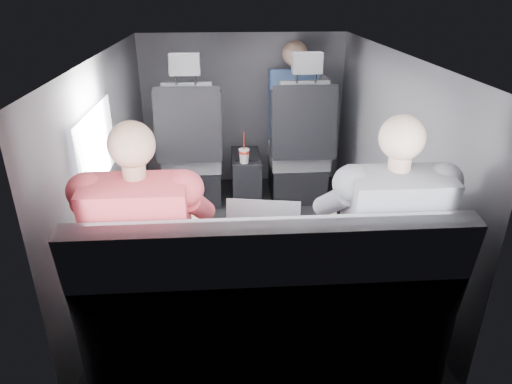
{
  "coord_description": "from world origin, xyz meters",
  "views": [
    {
      "loc": [
        -0.17,
        -2.76,
        1.73
      ],
      "look_at": [
        0.02,
        -0.05,
        0.48
      ],
      "focal_mm": 32.0,
      "sensor_mm": 36.0,
      "label": 1
    }
  ],
  "objects": [
    {
      "name": "front_seat_right",
      "position": [
        0.45,
        0.84,
        0.4
      ],
      "size": [
        0.52,
        0.58,
        1.26
      ],
      "color": "black",
      "rests_on": "floor"
    },
    {
      "name": "passenger_rear_left",
      "position": [
        -0.53,
        -0.97,
        0.64
      ],
      "size": [
        0.52,
        0.64,
        1.26
      ],
      "color": "#37373D",
      "rests_on": "rear_bench"
    },
    {
      "name": "floor",
      "position": [
        0.0,
        0.0,
        0.0
      ],
      "size": [
        2.6,
        2.6,
        0.0
      ],
      "primitive_type": "plane",
      "color": "black",
      "rests_on": "ground"
    },
    {
      "name": "rear_bench",
      "position": [
        0.0,
        -1.06,
        0.31
      ],
      "size": [
        1.6,
        0.57,
        0.92
      ],
      "color": "slate",
      "rests_on": "floor"
    },
    {
      "name": "laptop_black",
      "position": [
        0.53,
        -0.77,
        0.64
      ],
      "size": [
        0.41,
        0.41,
        0.25
      ],
      "color": "black",
      "rests_on": "passenger_rear_right"
    },
    {
      "name": "passenger_front_right",
      "position": [
        0.42,
        1.1,
        0.76
      ],
      "size": [
        0.42,
        0.42,
        0.88
      ],
      "color": "navy",
      "rests_on": "front_seat_right"
    },
    {
      "name": "ceiling",
      "position": [
        0.0,
        0.0,
        1.35
      ],
      "size": [
        2.6,
        2.6,
        0.0
      ],
      "primitive_type": "plane",
      "rotation": [
        3.14,
        0.0,
        0.0
      ],
      "color": "#B2B2AD",
      "rests_on": "panel_back"
    },
    {
      "name": "laptop_white",
      "position": [
        -0.59,
        -0.84,
        0.63
      ],
      "size": [
        0.39,
        0.43,
        0.24
      ],
      "color": "silver",
      "rests_on": "passenger_rear_left"
    },
    {
      "name": "panel_right",
      "position": [
        0.9,
        0.0,
        0.68
      ],
      "size": [
        0.02,
        2.6,
        1.35
      ],
      "primitive_type": "cube",
      "color": "#56565B",
      "rests_on": "floor"
    },
    {
      "name": "panel_back",
      "position": [
        0.0,
        -1.3,
        0.68
      ],
      "size": [
        1.8,
        0.02,
        1.35
      ],
      "primitive_type": "cube",
      "color": "#56565B",
      "rests_on": "floor"
    },
    {
      "name": "laptop_silver",
      "position": [
        -0.01,
        -0.82,
        0.63
      ],
      "size": [
        0.38,
        0.36,
        0.24
      ],
      "color": "#AFAFB4",
      "rests_on": "rear_bench"
    },
    {
      "name": "center_console",
      "position": [
        0.0,
        0.88,
        0.2
      ],
      "size": [
        0.24,
        0.48,
        0.41
      ],
      "color": "black",
      "rests_on": "floor"
    },
    {
      "name": "seatbelt",
      "position": [
        0.45,
        0.67,
        0.8
      ],
      "size": [
        0.35,
        0.11,
        0.59
      ],
      "primitive_type": "cube",
      "rotation": [
        -0.14,
        0.49,
        0.0
      ],
      "color": "black",
      "rests_on": "front_seat_right"
    },
    {
      "name": "panel_left",
      "position": [
        -0.9,
        0.0,
        0.68
      ],
      "size": [
        0.02,
        2.6,
        1.35
      ],
      "primitive_type": "cube",
      "color": "#56565B",
      "rests_on": "floor"
    },
    {
      "name": "panel_front",
      "position": [
        0.0,
        1.3,
        0.68
      ],
      "size": [
        1.8,
        0.02,
        1.35
      ],
      "primitive_type": "cube",
      "color": "#56565B",
      "rests_on": "floor"
    },
    {
      "name": "front_seat_left",
      "position": [
        -0.45,
        0.84,
        0.4
      ],
      "size": [
        0.52,
        0.58,
        1.26
      ],
      "color": "black",
      "rests_on": "floor"
    },
    {
      "name": "passenger_rear_right",
      "position": [
        0.53,
        -0.97,
        0.64
      ],
      "size": [
        0.53,
        0.64,
        1.26
      ],
      "color": "navy",
      "rests_on": "rear_bench"
    },
    {
      "name": "soda_cup",
      "position": [
        -0.02,
        0.69,
        0.47
      ],
      "size": [
        0.09,
        0.09,
        0.26
      ],
      "color": "white",
      "rests_on": "center_console"
    },
    {
      "name": "side_window",
      "position": [
        -0.88,
        -0.3,
        0.9
      ],
      "size": [
        0.02,
        0.75,
        0.42
      ],
      "primitive_type": "cube",
      "color": "white",
      "rests_on": "panel_left"
    }
  ]
}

